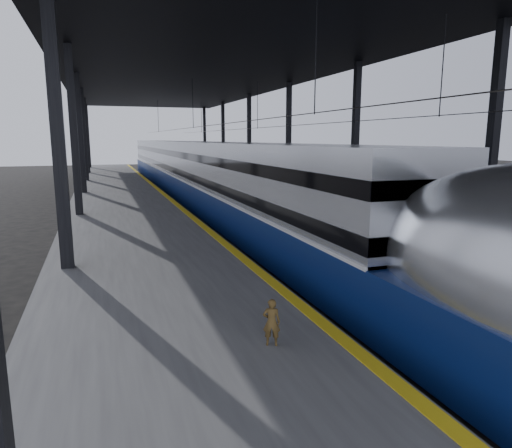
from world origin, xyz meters
name	(u,v)px	position (x,y,z in m)	size (l,w,h in m)	color
ground	(327,342)	(0.00, 0.00, 0.00)	(160.00, 160.00, 0.00)	black
platform	(123,208)	(-3.50, 20.00, 0.50)	(6.00, 80.00, 1.00)	#4C4C4F
yellow_strip	(169,198)	(-0.70, 20.00, 1.00)	(0.30, 80.00, 0.01)	yellow
rails	(247,208)	(4.50, 20.00, 0.08)	(6.52, 80.00, 0.16)	slate
canopy	(206,66)	(1.90, 20.00, 9.12)	(18.00, 75.00, 9.47)	black
tgv_train	(198,175)	(2.00, 23.70, 2.09)	(3.12, 65.20, 4.48)	silver
second_train	(240,172)	(7.00, 29.81, 1.80)	(2.59, 56.05, 3.56)	navy
child	(272,322)	(-2.03, -1.67, 1.44)	(0.32, 0.21, 0.88)	#4D3819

